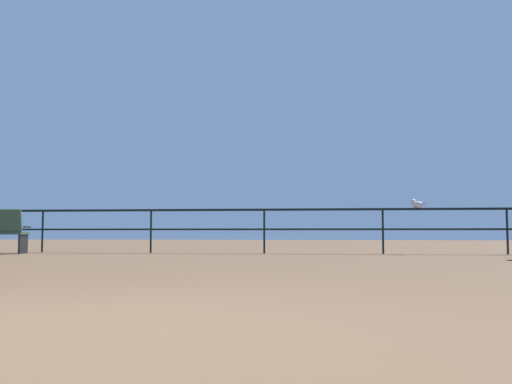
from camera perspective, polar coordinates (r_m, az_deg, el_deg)
ground_plane at (r=2.67m, az=-19.00°, el=-14.17°), size 60.00×60.00×0.00m
pier_railing at (r=12.02m, az=0.87°, el=-2.93°), size 20.66×0.05×0.99m
seagull_on_rail at (r=12.20m, az=16.53°, el=-1.20°), size 0.29×0.37×0.20m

